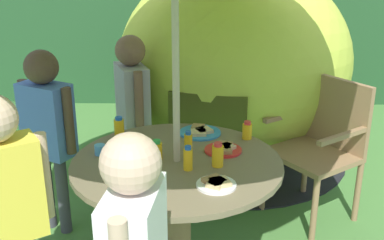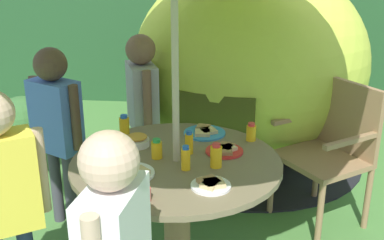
# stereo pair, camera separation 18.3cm
# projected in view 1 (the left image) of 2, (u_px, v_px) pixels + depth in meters

# --- Properties ---
(hedge_backdrop) EXTENTS (9.00, 0.70, 1.86)m
(hedge_backdrop) POSITION_uv_depth(u_px,v_px,m) (190.00, 19.00, 5.58)
(hedge_backdrop) COLOR #234C28
(hedge_backdrop) RESTS_ON ground_plane
(garden_table) EXTENTS (1.11, 1.11, 0.69)m
(garden_table) POSITION_uv_depth(u_px,v_px,m) (177.00, 191.00, 2.55)
(garden_table) COLOR brown
(garden_table) RESTS_ON ground_plane
(wooden_chair) EXTENTS (0.66, 0.67, 0.93)m
(wooden_chair) POSITION_uv_depth(u_px,v_px,m) (323.00, 140.00, 3.15)
(wooden_chair) COLOR #93704C
(wooden_chair) RESTS_ON ground_plane
(dome_tent) EXTENTS (2.40, 2.40, 1.66)m
(dome_tent) POSITION_uv_depth(u_px,v_px,m) (234.00, 63.00, 3.97)
(dome_tent) COLOR #B2C63F
(dome_tent) RESTS_ON ground_plane
(potted_plant) EXTENTS (0.46, 0.46, 0.65)m
(potted_plant) POSITION_uv_depth(u_px,v_px,m) (7.00, 136.00, 3.65)
(potted_plant) COLOR brown
(potted_plant) RESTS_ON ground_plane
(child_in_grey_shirt) EXTENTS (0.28, 0.38, 1.20)m
(child_in_grey_shirt) POSITION_uv_depth(u_px,v_px,m) (132.00, 98.00, 3.26)
(child_in_grey_shirt) COLOR brown
(child_in_grey_shirt) RESTS_ON ground_plane
(child_in_blue_shirt) EXTENTS (0.37, 0.29, 1.19)m
(child_in_blue_shirt) POSITION_uv_depth(u_px,v_px,m) (47.00, 120.00, 2.87)
(child_in_blue_shirt) COLOR #3F3F47
(child_in_blue_shirt) RESTS_ON ground_plane
(child_in_yellow_shirt) EXTENTS (0.35, 0.31, 1.19)m
(child_in_yellow_shirt) POSITION_uv_depth(u_px,v_px,m) (4.00, 191.00, 2.04)
(child_in_yellow_shirt) COLOR navy
(child_in_yellow_shirt) RESTS_ON ground_plane
(snack_bowl) EXTENTS (0.14, 0.14, 0.07)m
(snack_bowl) POSITION_uv_depth(u_px,v_px,m) (135.00, 142.00, 2.63)
(snack_bowl) COLOR white
(snack_bowl) RESTS_ON garden_table
(plate_back_edge) EXTENTS (0.25, 0.25, 0.03)m
(plate_back_edge) POSITION_uv_depth(u_px,v_px,m) (200.00, 132.00, 2.84)
(plate_back_edge) COLOR #338CD8
(plate_back_edge) RESTS_ON garden_table
(plate_near_left) EXTENTS (0.19, 0.19, 0.03)m
(plate_near_left) POSITION_uv_depth(u_px,v_px,m) (216.00, 184.00, 2.22)
(plate_near_left) COLOR white
(plate_near_left) RESTS_ON garden_table
(plate_mid_left) EXTENTS (0.25, 0.25, 0.03)m
(plate_mid_left) POSITION_uv_depth(u_px,v_px,m) (132.00, 175.00, 2.31)
(plate_mid_left) COLOR white
(plate_mid_left) RESTS_ON garden_table
(plate_far_right) EXTENTS (0.20, 0.20, 0.03)m
(plate_far_right) POSITION_uv_depth(u_px,v_px,m) (224.00, 149.00, 2.60)
(plate_far_right) COLOR red
(plate_far_right) RESTS_ON garden_table
(juice_bottle_near_right) EXTENTS (0.05, 0.05, 0.13)m
(juice_bottle_near_right) POSITION_uv_depth(u_px,v_px,m) (188.00, 159.00, 2.37)
(juice_bottle_near_right) COLOR yellow
(juice_bottle_near_right) RESTS_ON garden_table
(juice_bottle_far_left) EXTENTS (0.06, 0.06, 0.12)m
(juice_bottle_far_left) POSITION_uv_depth(u_px,v_px,m) (119.00, 127.00, 2.80)
(juice_bottle_far_left) COLOR yellow
(juice_bottle_far_left) RESTS_ON garden_table
(juice_bottle_center_front) EXTENTS (0.06, 0.06, 0.11)m
(juice_bottle_center_front) POSITION_uv_depth(u_px,v_px,m) (157.00, 150.00, 2.49)
(juice_bottle_center_front) COLOR yellow
(juice_bottle_center_front) RESTS_ON garden_table
(juice_bottle_center_back) EXTENTS (0.06, 0.06, 0.13)m
(juice_bottle_center_back) POSITION_uv_depth(u_px,v_px,m) (218.00, 155.00, 2.41)
(juice_bottle_center_back) COLOR yellow
(juice_bottle_center_back) RESTS_ON garden_table
(juice_bottle_mid_right) EXTENTS (0.04, 0.04, 0.13)m
(juice_bottle_mid_right) POSITION_uv_depth(u_px,v_px,m) (188.00, 143.00, 2.55)
(juice_bottle_mid_right) COLOR yellow
(juice_bottle_mid_right) RESTS_ON garden_table
(juice_bottle_front_edge) EXTENTS (0.06, 0.06, 0.11)m
(juice_bottle_front_edge) POSITION_uv_depth(u_px,v_px,m) (247.00, 131.00, 2.75)
(juice_bottle_front_edge) COLOR yellow
(juice_bottle_front_edge) RESTS_ON garden_table
(cup_near) EXTENTS (0.06, 0.06, 0.06)m
(cup_near) POSITION_uv_depth(u_px,v_px,m) (152.00, 196.00, 2.07)
(cup_near) COLOR #E04C47
(cup_near) RESTS_ON garden_table
(cup_far) EXTENTS (0.06, 0.06, 0.06)m
(cup_far) POSITION_uv_depth(u_px,v_px,m) (100.00, 150.00, 2.55)
(cup_far) COLOR #4C99D8
(cup_far) RESTS_ON garden_table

